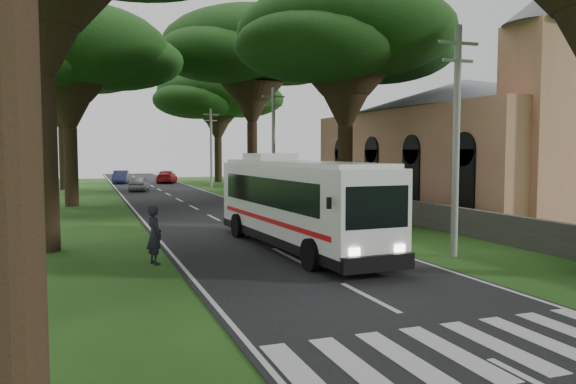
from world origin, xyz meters
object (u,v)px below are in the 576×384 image
at_px(distant_car_b, 121,177).
at_px(pole_near, 456,137).
at_px(church, 466,133).
at_px(pedestrian, 154,235).
at_px(pole_mid, 274,144).
at_px(pole_far, 211,146).
at_px(distant_car_c, 167,177).
at_px(distant_car_a, 139,183).
at_px(coach_bus, 296,202).

bearing_deg(distant_car_b, pole_near, -72.20).
bearing_deg(church, pedestrian, -149.21).
bearing_deg(pole_mid, pedestrian, -119.45).
height_order(pole_far, distant_car_b, pole_far).
bearing_deg(distant_car_c, pole_near, 108.48).
distance_m(church, distant_car_c, 37.45).
bearing_deg(church, distant_car_a, 132.73).
bearing_deg(church, coach_bus, -144.28).
height_order(coach_bus, pedestrian, coach_bus).
height_order(church, pole_far, church).
height_order(pole_near, pole_far, same).
distance_m(distant_car_b, pedestrian, 48.06).
bearing_deg(distant_car_b, pole_mid, -66.23).
distance_m(pole_near, coach_bus, 6.20).
xyz_separation_m(pole_far, coach_bus, (-4.68, -36.71, -2.39)).
bearing_deg(pole_near, coach_bus, 144.94).
bearing_deg(distant_car_c, distant_car_b, 4.93).
distance_m(distant_car_b, distant_car_c, 5.13).
bearing_deg(pole_mid, distant_car_b, 105.36).
xyz_separation_m(coach_bus, pedestrian, (-5.37, -1.10, -0.82)).
xyz_separation_m(coach_bus, distant_car_c, (1.45, 46.05, -1.05)).
height_order(pole_far, distant_car_a, pole_far).
height_order(distant_car_c, pedestrian, pedestrian).
bearing_deg(pole_far, pedestrian, -104.89).
relative_size(pole_near, distant_car_c, 1.62).
bearing_deg(church, pole_mid, 160.19).
distance_m(pole_far, distant_car_b, 13.59).
bearing_deg(pedestrian, distant_car_a, -22.15).
height_order(distant_car_a, pedestrian, pedestrian).
bearing_deg(distant_car_b, distant_car_c, -1.38).
relative_size(distant_car_b, pedestrian, 2.31).
bearing_deg(pole_near, distant_car_c, 93.75).
relative_size(pole_mid, distant_car_b, 1.79).
distance_m(pole_mid, pole_far, 20.00).
bearing_deg(distant_car_a, coach_bus, 106.85).
bearing_deg(church, distant_car_c, 114.78).
height_order(distant_car_a, distant_car_b, distant_car_b).
relative_size(pole_mid, pedestrian, 4.13).
distance_m(pole_far, coach_bus, 37.09).
xyz_separation_m(pole_near, coach_bus, (-4.68, 3.29, -2.39)).
height_order(pole_far, distant_car_c, pole_far).
bearing_deg(pedestrian, pole_far, -32.76).
xyz_separation_m(distant_car_b, pedestrian, (-1.76, -48.03, 0.20)).
distance_m(pole_mid, distant_car_a, 18.87).
bearing_deg(pole_far, distant_car_a, -158.04).
distance_m(church, distant_car_a, 29.50).
height_order(pole_mid, distant_car_a, pole_mid).
height_order(coach_bus, distant_car_a, coach_bus).
relative_size(church, distant_car_a, 5.84).
xyz_separation_m(pole_mid, distant_car_b, (-8.30, 30.21, -3.41)).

